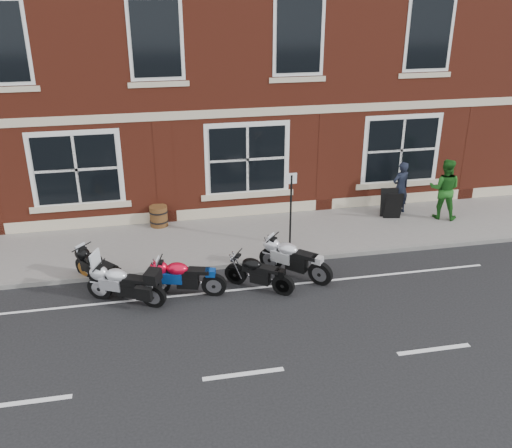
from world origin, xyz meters
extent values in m
plane|color=black|center=(0.00, 0.00, 0.00)|extent=(80.00, 80.00, 0.00)
cube|color=slate|center=(0.00, 3.00, 0.06)|extent=(30.00, 3.00, 0.12)
cube|color=slate|center=(0.00, 1.42, 0.06)|extent=(30.00, 0.16, 0.12)
cube|color=maroon|center=(0.00, 10.50, 6.00)|extent=(24.00, 12.00, 12.00)
cylinder|color=black|center=(-2.81, 0.46, 0.30)|extent=(0.60, 0.38, 0.61)
cylinder|color=black|center=(-1.59, -0.16, 0.30)|extent=(0.60, 0.38, 0.61)
cube|color=black|center=(-2.24, 0.17, 0.63)|extent=(0.78, 0.55, 0.21)
ellipsoid|color=silver|center=(-2.37, 0.24, 0.74)|extent=(0.63, 0.55, 0.30)
cube|color=black|center=(-1.90, 0.00, 0.70)|extent=(0.58, 0.46, 0.09)
cube|color=silver|center=(-2.80, 0.45, 1.09)|extent=(0.21, 0.37, 0.43)
cylinder|color=black|center=(-1.45, 0.44, 0.30)|extent=(0.61, 0.28, 0.60)
cylinder|color=black|center=(-0.15, 0.07, 0.30)|extent=(0.61, 0.28, 0.60)
cube|color=black|center=(-0.84, 0.27, 0.61)|extent=(0.78, 0.42, 0.20)
ellipsoid|color=red|center=(-0.98, 0.31, 0.73)|extent=(0.59, 0.47, 0.30)
cube|color=black|center=(-0.49, 0.17, 0.69)|extent=(0.56, 0.37, 0.09)
cylinder|color=black|center=(-3.22, 1.53, 0.31)|extent=(0.49, 0.55, 0.61)
cylinder|color=black|center=(-2.33, 0.47, 0.31)|extent=(0.49, 0.55, 0.61)
cube|color=black|center=(-2.81, 1.04, 0.63)|extent=(0.67, 0.73, 0.21)
ellipsoid|color=black|center=(-2.90, 1.15, 0.74)|extent=(0.61, 0.63, 0.31)
cube|color=black|center=(-2.56, 0.74, 0.71)|extent=(0.53, 0.56, 0.10)
cylinder|color=black|center=(1.48, 1.08, 0.32)|extent=(0.54, 0.53, 0.63)
cylinder|color=black|center=(2.52, 0.08, 0.32)|extent=(0.54, 0.53, 0.63)
cube|color=black|center=(1.96, 0.61, 0.65)|extent=(0.73, 0.72, 0.22)
ellipsoid|color=silver|center=(1.86, 0.71, 0.77)|extent=(0.65, 0.64, 0.32)
cube|color=black|center=(2.25, 0.33, 0.73)|extent=(0.57, 0.56, 0.10)
cylinder|color=black|center=(0.46, 0.53, 0.28)|extent=(0.52, 0.43, 0.56)
cylinder|color=black|center=(1.49, -0.23, 0.28)|extent=(0.52, 0.43, 0.56)
cube|color=black|center=(0.94, 0.17, 0.58)|extent=(0.69, 0.59, 0.19)
ellipsoid|color=black|center=(0.83, 0.25, 0.69)|extent=(0.59, 0.55, 0.28)
cube|color=black|center=(1.22, -0.04, 0.65)|extent=(0.53, 0.47, 0.09)
imported|color=black|center=(6.27, 3.82, 0.96)|extent=(0.70, 0.55, 1.68)
imported|color=#1C5A19|center=(7.41, 3.16, 1.07)|extent=(1.16, 1.09, 1.90)
cylinder|color=#522D16|center=(-1.28, 4.28, 0.43)|extent=(0.53, 0.53, 0.62)
cylinder|color=black|center=(-1.28, 4.28, 0.28)|extent=(0.56, 0.56, 0.04)
cylinder|color=black|center=(-1.28, 4.28, 0.58)|extent=(0.56, 0.56, 0.04)
cylinder|color=black|center=(2.27, 2.20, 1.15)|extent=(0.06, 0.06, 2.06)
cube|color=silver|center=(2.27, 2.20, 2.09)|extent=(0.30, 0.04, 0.30)
camera|label=1|loc=(-1.53, -11.81, 7.10)|focal=40.00mm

